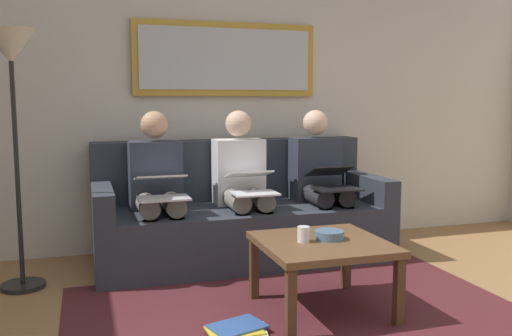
{
  "coord_description": "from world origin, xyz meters",
  "views": [
    {
      "loc": [
        1.14,
        1.92,
        1.22
      ],
      "look_at": [
        0.0,
        -1.7,
        0.75
      ],
      "focal_mm": 38.62,
      "sensor_mm": 36.0,
      "label": 1
    }
  ],
  "objects_px": {
    "laptop_silver": "(162,186)",
    "standing_lamp": "(12,76)",
    "person_middle": "(242,181)",
    "laptop_black": "(332,179)",
    "laptop_white": "(251,182)",
    "cup": "(304,234)",
    "person_left": "(320,177)",
    "framed_mirror": "(226,59)",
    "coffee_table": "(322,250)",
    "bowl": "(329,235)",
    "person_right": "(157,185)",
    "magazine_stack": "(237,330)",
    "couch": "(240,218)"
  },
  "relations": [
    {
      "from": "laptop_black",
      "to": "standing_lamp",
      "type": "xyz_separation_m",
      "value": [
        2.19,
        -0.03,
        0.74
      ]
    },
    {
      "from": "laptop_silver",
      "to": "framed_mirror",
      "type": "bearing_deg",
      "value": -132.51
    },
    {
      "from": "cup",
      "to": "person_left",
      "type": "height_order",
      "value": "person_left"
    },
    {
      "from": "cup",
      "to": "bowl",
      "type": "relative_size",
      "value": 0.53
    },
    {
      "from": "framed_mirror",
      "to": "cup",
      "type": "bearing_deg",
      "value": 91.19
    },
    {
      "from": "framed_mirror",
      "to": "laptop_white",
      "type": "distance_m",
      "value": 1.15
    },
    {
      "from": "person_left",
      "to": "cup",
      "type": "bearing_deg",
      "value": 62.04
    },
    {
      "from": "cup",
      "to": "person_left",
      "type": "relative_size",
      "value": 0.08
    },
    {
      "from": "bowl",
      "to": "laptop_black",
      "type": "bearing_deg",
      "value": -116.06
    },
    {
      "from": "laptop_white",
      "to": "standing_lamp",
      "type": "height_order",
      "value": "standing_lamp"
    },
    {
      "from": "person_left",
      "to": "person_middle",
      "type": "bearing_deg",
      "value": 0.0
    },
    {
      "from": "coffee_table",
      "to": "person_middle",
      "type": "distance_m",
      "value": 1.18
    },
    {
      "from": "laptop_white",
      "to": "magazine_stack",
      "type": "bearing_deg",
      "value": 69.31
    },
    {
      "from": "person_left",
      "to": "magazine_stack",
      "type": "height_order",
      "value": "person_left"
    },
    {
      "from": "person_left",
      "to": "laptop_black",
      "type": "xyz_separation_m",
      "value": [
        0.0,
        0.23,
        0.02
      ]
    },
    {
      "from": "person_right",
      "to": "standing_lamp",
      "type": "distance_m",
      "value": 1.2
    },
    {
      "from": "coffee_table",
      "to": "person_left",
      "type": "bearing_deg",
      "value": -113.17
    },
    {
      "from": "coffee_table",
      "to": "laptop_white",
      "type": "bearing_deg",
      "value": -80.76
    },
    {
      "from": "laptop_white",
      "to": "person_middle",
      "type": "bearing_deg",
      "value": -90.0
    },
    {
      "from": "laptop_black",
      "to": "coffee_table",
      "type": "bearing_deg",
      "value": 61.85
    },
    {
      "from": "cup",
      "to": "person_left",
      "type": "distance_m",
      "value": 1.3
    },
    {
      "from": "couch",
      "to": "magazine_stack",
      "type": "xyz_separation_m",
      "value": [
        0.41,
        1.39,
        -0.29
      ]
    },
    {
      "from": "laptop_black",
      "to": "laptop_silver",
      "type": "relative_size",
      "value": 1.03
    },
    {
      "from": "person_middle",
      "to": "standing_lamp",
      "type": "distance_m",
      "value": 1.74
    },
    {
      "from": "couch",
      "to": "person_right",
      "type": "bearing_deg",
      "value": 6.13
    },
    {
      "from": "coffee_table",
      "to": "bowl",
      "type": "distance_m",
      "value": 0.1
    },
    {
      "from": "cup",
      "to": "laptop_white",
      "type": "distance_m",
      "value": 0.92
    },
    {
      "from": "person_left",
      "to": "standing_lamp",
      "type": "height_order",
      "value": "standing_lamp"
    },
    {
      "from": "bowl",
      "to": "person_middle",
      "type": "xyz_separation_m",
      "value": [
        0.2,
        -1.13,
        0.16
      ]
    },
    {
      "from": "couch",
      "to": "laptop_white",
      "type": "bearing_deg",
      "value": 90.0
    },
    {
      "from": "person_middle",
      "to": "standing_lamp",
      "type": "xyz_separation_m",
      "value": [
        1.55,
        0.2,
        0.76
      ]
    },
    {
      "from": "cup",
      "to": "bowl",
      "type": "xyz_separation_m",
      "value": [
        -0.17,
        -0.01,
        -0.02
      ]
    },
    {
      "from": "framed_mirror",
      "to": "laptop_white",
      "type": "height_order",
      "value": "framed_mirror"
    },
    {
      "from": "bowl",
      "to": "magazine_stack",
      "type": "relative_size",
      "value": 0.51
    },
    {
      "from": "person_left",
      "to": "magazine_stack",
      "type": "distance_m",
      "value": 1.78
    },
    {
      "from": "laptop_white",
      "to": "person_right",
      "type": "relative_size",
      "value": 0.33
    },
    {
      "from": "couch",
      "to": "bowl",
      "type": "bearing_deg",
      "value": 99.51
    },
    {
      "from": "laptop_white",
      "to": "laptop_silver",
      "type": "height_order",
      "value": "laptop_white"
    },
    {
      "from": "framed_mirror",
      "to": "laptop_silver",
      "type": "distance_m",
      "value": 1.32
    },
    {
      "from": "framed_mirror",
      "to": "laptop_white",
      "type": "bearing_deg",
      "value": 90.0
    },
    {
      "from": "laptop_white",
      "to": "framed_mirror",
      "type": "bearing_deg",
      "value": -90.0
    },
    {
      "from": "laptop_silver",
      "to": "bowl",
      "type": "bearing_deg",
      "value": 133.45
    },
    {
      "from": "person_left",
      "to": "person_right",
      "type": "distance_m",
      "value": 1.28
    },
    {
      "from": "laptop_silver",
      "to": "standing_lamp",
      "type": "relative_size",
      "value": 0.23
    },
    {
      "from": "person_middle",
      "to": "laptop_silver",
      "type": "xyz_separation_m",
      "value": [
        0.64,
        0.24,
        0.03
      ]
    },
    {
      "from": "laptop_black",
      "to": "laptop_silver",
      "type": "height_order",
      "value": "laptop_black"
    },
    {
      "from": "framed_mirror",
      "to": "person_right",
      "type": "height_order",
      "value": "framed_mirror"
    },
    {
      "from": "laptop_black",
      "to": "person_middle",
      "type": "height_order",
      "value": "person_middle"
    },
    {
      "from": "coffee_table",
      "to": "person_left",
      "type": "distance_m",
      "value": 1.27
    },
    {
      "from": "framed_mirror",
      "to": "standing_lamp",
      "type": "distance_m",
      "value": 1.69
    }
  ]
}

